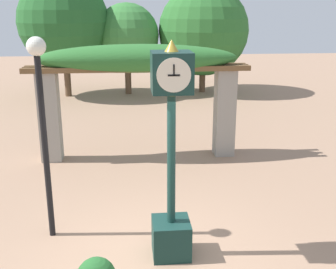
# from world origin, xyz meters

# --- Properties ---
(ground_plane) EXTENTS (60.00, 60.00, 0.00)m
(ground_plane) POSITION_xyz_m (0.00, 0.00, 0.00)
(ground_plane) COLOR #9E7A60
(pedestal_clock) EXTENTS (0.59, 0.62, 3.36)m
(pedestal_clock) POSITION_xyz_m (0.34, 0.09, 1.60)
(pedestal_clock) COLOR #14332D
(pedestal_clock) RESTS_ON ground
(pergola) EXTENTS (5.59, 1.10, 2.93)m
(pergola) POSITION_xyz_m (0.00, 4.75, 2.25)
(pergola) COLOR gray
(pergola) RESTS_ON ground
(lamp_post) EXTENTS (0.30, 0.30, 3.36)m
(lamp_post) POSITION_xyz_m (-1.64, 0.89, 2.32)
(lamp_post) COLOR black
(lamp_post) RESTS_ON ground
(tree_line) EXTENTS (10.08, 4.34, 5.14)m
(tree_line) POSITION_xyz_m (0.29, 13.34, 2.93)
(tree_line) COLOR brown
(tree_line) RESTS_ON ground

